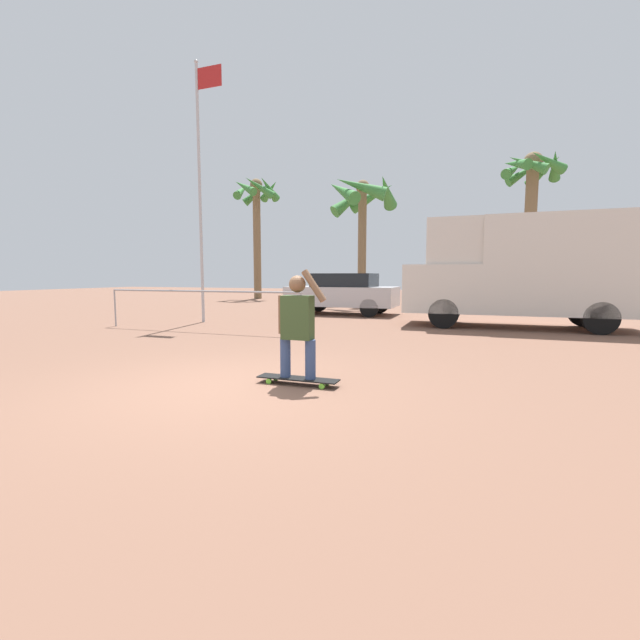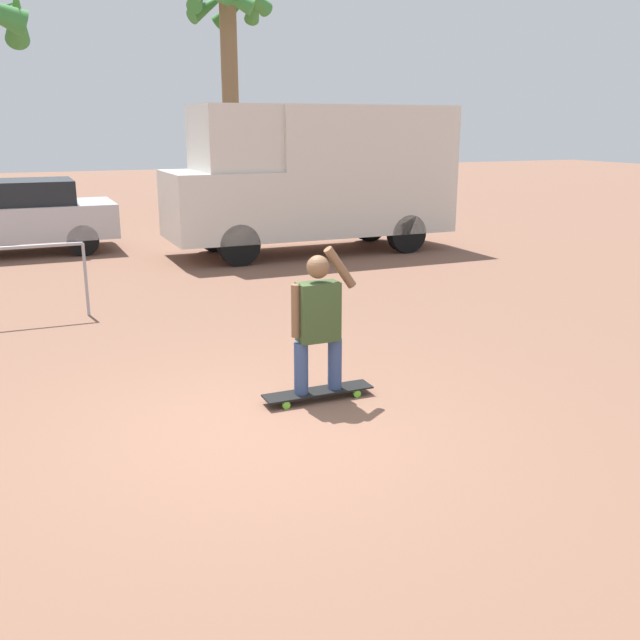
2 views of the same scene
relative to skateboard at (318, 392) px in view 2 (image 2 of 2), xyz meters
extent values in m
plane|color=brown|center=(-0.79, -0.46, -0.08)|extent=(80.00, 80.00, 0.00)
cube|color=black|center=(0.00, 0.00, 0.01)|extent=(1.12, 0.25, 0.02)
cylinder|color=#66C633|center=(-0.38, -0.10, -0.04)|extent=(0.08, 0.03, 0.08)
cylinder|color=#66C633|center=(-0.38, 0.10, -0.04)|extent=(0.08, 0.03, 0.08)
cylinder|color=#66C633|center=(0.38, -0.10, -0.04)|extent=(0.08, 0.03, 0.08)
cylinder|color=#66C633|center=(0.38, 0.10, -0.04)|extent=(0.08, 0.03, 0.08)
cylinder|color=#384C7A|center=(-0.18, 0.00, 0.28)|extent=(0.14, 0.14, 0.53)
cylinder|color=#384C7A|center=(0.18, 0.00, 0.28)|extent=(0.14, 0.14, 0.53)
cube|color=#384C28|center=(0.00, 0.00, 0.83)|extent=(0.40, 0.22, 0.58)
sphere|color=brown|center=(0.00, 0.00, 1.27)|extent=(0.22, 0.22, 0.22)
cylinder|color=brown|center=(-0.23, 0.00, 0.86)|extent=(0.09, 0.09, 0.52)
cylinder|color=brown|center=(0.23, 0.00, 1.25)|extent=(0.34, 0.09, 0.43)
cylinder|color=black|center=(1.37, 7.12, 0.33)|extent=(0.82, 0.28, 0.82)
cylinder|color=black|center=(1.37, 8.88, 0.33)|extent=(0.82, 0.28, 0.82)
cylinder|color=black|center=(5.12, 7.12, 0.33)|extent=(0.82, 0.28, 0.82)
cylinder|color=black|center=(5.12, 8.88, 0.33)|extent=(0.82, 0.28, 0.82)
cube|color=silver|center=(1.28, 8.00, 1.01)|extent=(2.12, 2.04, 1.36)
cube|color=black|center=(0.86, 8.00, 1.28)|extent=(0.04, 1.73, 0.68)
cube|color=silver|center=(4.30, 8.00, 1.65)|extent=(3.93, 2.04, 2.65)
cube|color=silver|center=(1.60, 8.00, 2.33)|extent=(1.48, 1.88, 1.28)
cylinder|color=black|center=(-1.31, 9.48, 0.25)|extent=(0.65, 0.22, 0.65)
cylinder|color=black|center=(-1.31, 11.19, 0.25)|extent=(0.65, 0.22, 0.65)
cube|color=#BCBCC1|center=(-2.58, 10.33, 0.61)|extent=(4.07, 1.93, 0.72)
cube|color=black|center=(-2.47, 10.33, 1.22)|extent=(2.24, 1.70, 0.50)
cylinder|color=brown|center=(4.50, 17.92, 3.34)|extent=(0.56, 0.56, 6.84)
cone|color=#387F38|center=(5.41, 17.79, 6.49)|extent=(0.78, 1.90, 1.34)
cone|color=#387F38|center=(5.05, 18.66, 6.44)|extent=(1.74, 1.47, 1.48)
cone|color=#387F38|center=(4.21, 18.79, 6.48)|extent=(1.90, 1.08, 1.39)
cone|color=#387F38|center=(-1.96, 15.34, 5.35)|extent=(0.68, 2.40, 1.55)
cylinder|color=#99999E|center=(-1.75, 4.32, 0.45)|extent=(0.04, 0.04, 1.05)
camera|label=1|loc=(2.22, -5.18, 1.38)|focal=24.00mm
camera|label=2|loc=(-2.63, -6.14, 2.57)|focal=40.00mm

